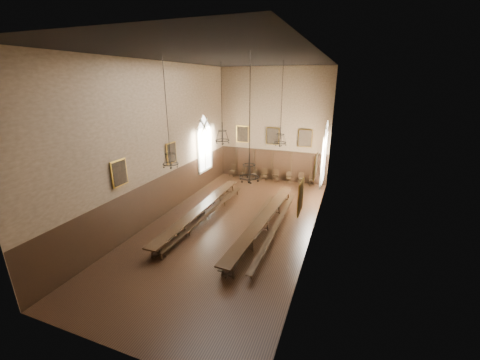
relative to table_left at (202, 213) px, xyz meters
The scene contains 34 objects.
floor 2.03m from the table_left, ahead, with size 9.00×18.00×0.02m, color black.
ceiling 8.84m from the table_left, ahead, with size 9.00×18.00×0.02m, color black.
wall_back 9.98m from the table_left, 77.38° to the left, with size 9.00×0.02×9.00m, color #886D53.
wall_front 10.22m from the table_left, 77.75° to the right, with size 9.00×0.02×9.00m, color #886D53.
wall_left 4.82m from the table_left, behind, with size 0.02×18.00×9.00m, color #886D53.
wall_right 7.69m from the table_left, ahead, with size 0.02×18.00×9.00m, color #886D53.
wainscot_panelling 2.17m from the table_left, ahead, with size 9.00×18.00×2.50m, color black, non-canonical shape.
table_left is the anchor object (origin of this frame).
table_right 3.89m from the table_left, ahead, with size 1.17×10.27×0.80m.
bench_left_outer 0.55m from the table_left, behind, with size 0.90×9.18×0.41m.
bench_left_inner 0.47m from the table_left, 12.35° to the left, with size 0.59×9.48×0.43m.
bench_right_inner 3.35m from the table_left, ahead, with size 0.48×9.03×0.41m.
bench_right_outer 4.62m from the table_left, ahead, with size 0.36×9.53×0.43m.
chair_0 8.57m from the table_left, 99.44° to the left, with size 0.51×0.51×1.04m.
chair_1 8.37m from the table_left, 93.01° to the left, with size 0.45×0.45×0.86m.
chair_2 8.45m from the table_left, 86.10° to the left, with size 0.44×0.44×0.89m.
chair_3 8.50m from the table_left, 80.14° to the left, with size 0.49×0.49×1.02m.
chair_4 8.70m from the table_left, 73.83° to the left, with size 0.49×0.49×1.01m.
chair_5 9.11m from the table_left, 66.92° to the left, with size 0.53×0.54×0.94m.
chair_6 9.62m from the table_left, 61.66° to the left, with size 0.55×0.55×0.98m.
chair_7 10.00m from the table_left, 57.34° to the left, with size 0.52×0.52×0.93m.
chandelier_back_left 5.01m from the table_left, 83.39° to the left, with size 0.91×0.91×4.80m.
chandelier_back_right 6.51m from the table_left, 31.57° to the left, with size 0.75×0.75×4.64m.
chandelier_front_left 4.99m from the table_left, 90.45° to the right, with size 0.76×0.76×4.97m.
chandelier_front_right 6.37m from the table_left, 36.14° to the right, with size 0.84×0.84×5.13m.
portrait_back_0 9.37m from the table_left, 94.01° to the left, with size 1.10×0.12×1.40m.
portrait_back_1 9.56m from the table_left, 77.20° to the left, with size 1.10×0.12×1.40m.
portrait_back_2 10.41m from the table_left, 62.32° to the left, with size 1.10×0.12×1.40m.
portrait_left_0 4.17m from the table_left, 160.18° to the left, with size 0.12×1.00×1.30m.
portrait_left_1 5.47m from the table_left, 123.34° to the right, with size 0.12×1.00×1.30m.
portrait_right_0 7.23m from the table_left, ahead, with size 0.12×1.00×1.30m.
portrait_right_1 8.04m from the table_left, 29.74° to the right, with size 0.12×1.00×1.30m.
window_right 8.89m from the table_left, 39.89° to the left, with size 0.20×2.20×4.60m, color white, non-canonical shape.
window_left 6.62m from the table_left, 114.50° to the left, with size 0.20×2.20×4.60m, color white, non-canonical shape.
Camera 1 is at (5.92, -14.12, 7.94)m, focal length 22.00 mm.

